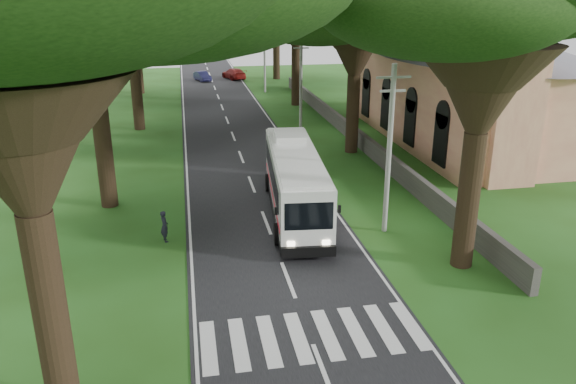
{
  "coord_description": "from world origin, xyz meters",
  "views": [
    {
      "loc": [
        -3.68,
        -17.76,
        11.02
      ],
      "look_at": [
        0.8,
        6.32,
        2.2
      ],
      "focal_mm": 35.0,
      "sensor_mm": 36.0,
      "label": 1
    }
  ],
  "objects_px": {
    "pole_mid": "(301,82)",
    "coach_bus": "(295,180)",
    "pole_far": "(265,55)",
    "distant_car_c": "(234,74)",
    "pole_near": "(389,148)",
    "distant_car_b": "(202,76)",
    "pedestrian": "(164,226)",
    "church": "(474,77)"
  },
  "relations": [
    {
      "from": "church",
      "to": "distant_car_c",
      "type": "bearing_deg",
      "value": 112.92
    },
    {
      "from": "distant_car_b",
      "to": "distant_car_c",
      "type": "height_order",
      "value": "distant_car_c"
    },
    {
      "from": "pole_mid",
      "to": "pedestrian",
      "type": "height_order",
      "value": "pole_mid"
    },
    {
      "from": "distant_car_b",
      "to": "pedestrian",
      "type": "relative_size",
      "value": 2.41
    },
    {
      "from": "pole_mid",
      "to": "pole_far",
      "type": "xyz_separation_m",
      "value": [
        0.0,
        20.0,
        0.0
      ]
    },
    {
      "from": "pole_mid",
      "to": "pole_far",
      "type": "height_order",
      "value": "same"
    },
    {
      "from": "pole_near",
      "to": "distant_car_c",
      "type": "bearing_deg",
      "value": 92.86
    },
    {
      "from": "church",
      "to": "distant_car_b",
      "type": "xyz_separation_m",
      "value": [
        -19.06,
        34.3,
        -4.28
      ]
    },
    {
      "from": "pole_mid",
      "to": "pole_far",
      "type": "distance_m",
      "value": 20.0
    },
    {
      "from": "pole_mid",
      "to": "pole_far",
      "type": "relative_size",
      "value": 1.0
    },
    {
      "from": "pole_near",
      "to": "distant_car_c",
      "type": "relative_size",
      "value": 1.67
    },
    {
      "from": "distant_car_b",
      "to": "distant_car_c",
      "type": "relative_size",
      "value": 0.76
    },
    {
      "from": "distant_car_b",
      "to": "pedestrian",
      "type": "height_order",
      "value": "pedestrian"
    },
    {
      "from": "pole_near",
      "to": "distant_car_b",
      "type": "bearing_deg",
      "value": 97.65
    },
    {
      "from": "pole_mid",
      "to": "coach_bus",
      "type": "xyz_separation_m",
      "value": [
        -3.82,
        -16.9,
        -2.38
      ]
    },
    {
      "from": "pole_far",
      "to": "distant_car_c",
      "type": "xyz_separation_m",
      "value": [
        -2.53,
        10.77,
        -3.46
      ]
    },
    {
      "from": "distant_car_c",
      "to": "pedestrian",
      "type": "bearing_deg",
      "value": 64.32
    },
    {
      "from": "church",
      "to": "pole_mid",
      "type": "xyz_separation_m",
      "value": [
        -12.36,
        4.45,
        -0.73
      ]
    },
    {
      "from": "pole_mid",
      "to": "coach_bus",
      "type": "relative_size",
      "value": 0.7
    },
    {
      "from": "church",
      "to": "coach_bus",
      "type": "height_order",
      "value": "church"
    },
    {
      "from": "church",
      "to": "distant_car_b",
      "type": "bearing_deg",
      "value": 119.06
    },
    {
      "from": "distant_car_c",
      "to": "pedestrian",
      "type": "relative_size",
      "value": 3.18
    },
    {
      "from": "pole_far",
      "to": "pedestrian",
      "type": "distance_m",
      "value": 40.79
    },
    {
      "from": "pole_near",
      "to": "pole_mid",
      "type": "height_order",
      "value": "same"
    },
    {
      "from": "pole_far",
      "to": "pedestrian",
      "type": "height_order",
      "value": "pole_far"
    },
    {
      "from": "church",
      "to": "pole_near",
      "type": "relative_size",
      "value": 3.0
    },
    {
      "from": "pole_near",
      "to": "pole_far",
      "type": "relative_size",
      "value": 1.0
    },
    {
      "from": "coach_bus",
      "to": "pedestrian",
      "type": "height_order",
      "value": "coach_bus"
    },
    {
      "from": "distant_car_b",
      "to": "pole_near",
      "type": "bearing_deg",
      "value": -100.28
    },
    {
      "from": "pole_near",
      "to": "pole_mid",
      "type": "bearing_deg",
      "value": 90.0
    },
    {
      "from": "pole_far",
      "to": "distant_car_c",
      "type": "relative_size",
      "value": 1.67
    },
    {
      "from": "pole_near",
      "to": "distant_car_b",
      "type": "distance_m",
      "value": 50.42
    },
    {
      "from": "pole_mid",
      "to": "coach_bus",
      "type": "height_order",
      "value": "pole_mid"
    },
    {
      "from": "coach_bus",
      "to": "distant_car_c",
      "type": "height_order",
      "value": "coach_bus"
    },
    {
      "from": "distant_car_c",
      "to": "pole_near",
      "type": "bearing_deg",
      "value": 76.15
    },
    {
      "from": "church",
      "to": "pedestrian",
      "type": "bearing_deg",
      "value": -146.97
    },
    {
      "from": "distant_car_c",
      "to": "church",
      "type": "bearing_deg",
      "value": 96.22
    },
    {
      "from": "church",
      "to": "pedestrian",
      "type": "relative_size",
      "value": 15.96
    },
    {
      "from": "pole_mid",
      "to": "distant_car_b",
      "type": "relative_size",
      "value": 2.21
    },
    {
      "from": "pole_near",
      "to": "pedestrian",
      "type": "xyz_separation_m",
      "value": [
        -10.44,
        0.72,
        -3.43
      ]
    },
    {
      "from": "pedestrian",
      "to": "distant_car_b",
      "type": "bearing_deg",
      "value": -22.11
    },
    {
      "from": "pole_far",
      "to": "coach_bus",
      "type": "relative_size",
      "value": 0.7
    }
  ]
}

